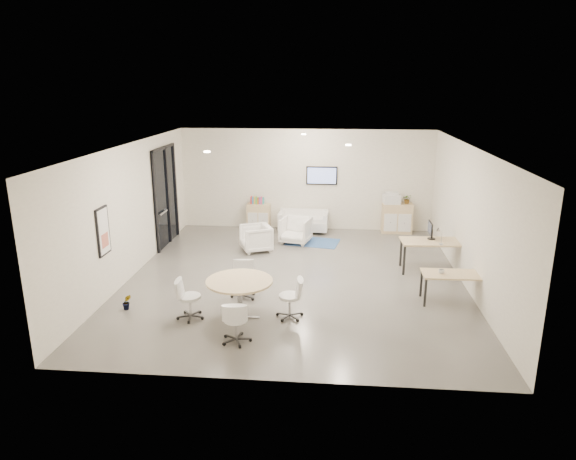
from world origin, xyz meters
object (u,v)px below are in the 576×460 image
Objects in this scene: desk_rear at (432,244)px; sideboard_left at (259,216)px; armchair_left at (256,237)px; round_table at (239,284)px; sideboard_right at (397,218)px; loveseat at (303,222)px; armchair_right at (296,229)px; desk_front at (452,276)px.

sideboard_left is at bearing 141.10° from desk_rear.
armchair_left is 4.32m from round_table.
sideboard_right is 7.57m from round_table.
armchair_left is at bearing -117.67° from loveseat.
sideboard_left is at bearing 163.09° from armchair_left.
loveseat is 6.46m from round_table.
loveseat is at bearing -177.34° from sideboard_right.
loveseat is at bearing 126.58° from armchair_left.
sideboard_left reaches higher than loveseat.
armchair_right reaches higher than loveseat.
armchair_left is 0.61× the size of round_table.
sideboard_right is 0.60× the size of desk_rear.
desk_rear is 1.92m from desk_front.
armchair_right is at bearing 105.47° from armchair_left.
desk_rear is at bearing -82.25° from sideboard_right.
armchair_right reaches higher than desk_rear.
armchair_right is at bearing 81.88° from round_table.
desk_front is at bearing -47.37° from sideboard_left.
armchair_right is at bearing 146.54° from desk_rear.
desk_rear is (0.47, -3.45, 0.25)m from sideboard_right.
armchair_right is at bearing -94.75° from loveseat.
armchair_right is 0.63× the size of round_table.
loveseat is (-2.94, -0.14, -0.16)m from sideboard_right.
round_table is at bearing -18.93° from armchair_left.
sideboard_right reaches higher than desk_front.
armchair_left is 1.36m from armchair_right.
armchair_left and round_table have the same top height.
sideboard_left is 2.28m from armchair_left.
armchair_right is 0.53× the size of desk_rear.
sideboard_left is 4.41m from sideboard_right.
armchair_right is (1.31, -1.41, 0.01)m from sideboard_left.
loveseat is 1.23× the size of desk_front.
desk_rear is at bearing -35.51° from sideboard_left.
armchair_right is at bearing -47.24° from sideboard_left.
armchair_right is 5.21m from round_table.
armchair_left is at bearing -83.68° from sideboard_left.
round_table is (-3.84, -6.52, 0.26)m from sideboard_right.
loveseat is 6.30m from desk_front.
loveseat is at bearing -6.68° from sideboard_left.
desk_front is (3.50, -5.23, 0.28)m from loveseat.
desk_front is 0.96× the size of round_table.
sideboard_left is 1.02× the size of armchair_left.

